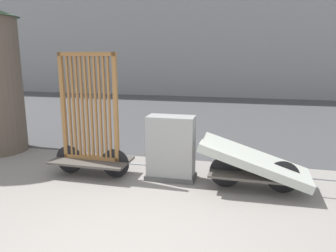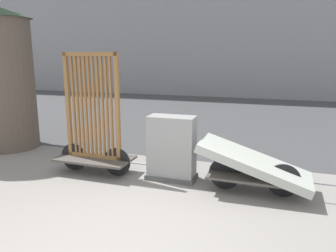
{
  "view_description": "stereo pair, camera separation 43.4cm",
  "coord_description": "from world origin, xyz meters",
  "views": [
    {
      "loc": [
        1.27,
        -3.04,
        2.21
      ],
      "look_at": [
        0.0,
        2.26,
        1.01
      ],
      "focal_mm": 35.0,
      "sensor_mm": 36.0,
      "label": 1
    },
    {
      "loc": [
        1.69,
        -2.92,
        2.21
      ],
      "look_at": [
        0.0,
        2.26,
        1.01
      ],
      "focal_mm": 35.0,
      "sensor_mm": 36.0,
      "label": 2
    }
  ],
  "objects": [
    {
      "name": "utility_cabinet",
      "position": [
        0.02,
        2.43,
        0.54
      ],
      "size": [
        0.89,
        0.46,
        1.15
      ],
      "color": "#4C4C4C",
      "rests_on": "ground_plane"
    },
    {
      "name": "bike_cart_with_bedframe",
      "position": [
        -1.45,
        2.26,
        0.78
      ],
      "size": [
        2.15,
        0.76,
        2.25
      ],
      "rotation": [
        0.0,
        0.0,
        -0.01
      ],
      "color": "#4C4742",
      "rests_on": "ground_plane"
    },
    {
      "name": "bike_cart_with_mattress",
      "position": [
        1.46,
        2.26,
        0.46
      ],
      "size": [
        2.32,
        0.9,
        0.84
      ],
      "rotation": [
        0.0,
        0.0,
        -0.03
      ],
      "color": "#4C4742",
      "rests_on": "ground_plane"
    },
    {
      "name": "road_strip",
      "position": [
        0.0,
        8.93,
        0.0
      ],
      "size": [
        56.0,
        10.72,
        0.01
      ],
      "color": "#424244",
      "rests_on": "ground_plane"
    }
  ]
}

